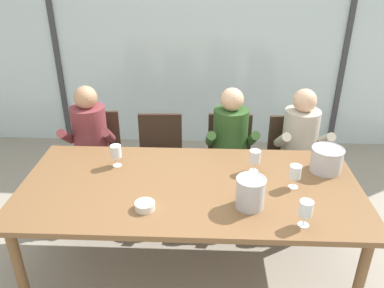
% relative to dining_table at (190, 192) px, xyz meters
% --- Properties ---
extents(ground, '(14.00, 14.00, 0.00)m').
position_rel_dining_table_xyz_m(ground, '(0.00, 1.00, -0.71)').
color(ground, '#9E9384').
extents(window_glass_panel, '(7.63, 0.03, 2.60)m').
position_rel_dining_table_xyz_m(window_glass_panel, '(0.00, 2.29, 0.59)').
color(window_glass_panel, silver).
rests_on(window_glass_panel, ground).
extents(window_mullion_left, '(0.06, 0.06, 2.60)m').
position_rel_dining_table_xyz_m(window_mullion_left, '(-1.72, 2.27, 0.59)').
color(window_mullion_left, '#38383D').
rests_on(window_mullion_left, ground).
extents(window_mullion_right, '(0.06, 0.06, 2.60)m').
position_rel_dining_table_xyz_m(window_mullion_right, '(1.72, 2.27, 0.59)').
color(window_mullion_right, '#38383D').
rests_on(window_mullion_right, ground).
extents(hillside_vineyard, '(13.63, 2.40, 1.51)m').
position_rel_dining_table_xyz_m(hillside_vineyard, '(0.00, 6.21, 0.04)').
color(hillside_vineyard, '#568942').
rests_on(hillside_vineyard, ground).
extents(dining_table, '(2.43, 1.13, 0.78)m').
position_rel_dining_table_xyz_m(dining_table, '(0.00, 0.00, 0.00)').
color(dining_table, brown).
rests_on(dining_table, ground).
extents(chair_near_curtain, '(0.48, 0.48, 0.88)m').
position_rel_dining_table_xyz_m(chair_near_curtain, '(-0.95, 1.00, -0.20)').
color(chair_near_curtain, '#332319').
rests_on(chair_near_curtain, ground).
extents(chair_left_of_center, '(0.46, 0.46, 0.88)m').
position_rel_dining_table_xyz_m(chair_left_of_center, '(-0.33, 0.97, -0.20)').
color(chair_left_of_center, '#332319').
rests_on(chair_left_of_center, ground).
extents(chair_center, '(0.45, 0.45, 0.88)m').
position_rel_dining_table_xyz_m(chair_center, '(0.33, 0.99, -0.20)').
color(chair_center, '#332319').
rests_on(chair_center, ground).
extents(chair_right_of_center, '(0.49, 0.49, 0.88)m').
position_rel_dining_table_xyz_m(chair_right_of_center, '(0.93, 0.98, -0.20)').
color(chair_right_of_center, '#332319').
rests_on(chair_right_of_center, ground).
extents(person_maroon_top, '(0.49, 0.63, 1.20)m').
position_rel_dining_table_xyz_m(person_maroon_top, '(-0.98, 0.84, -0.03)').
color(person_maroon_top, brown).
rests_on(person_maroon_top, ground).
extents(person_olive_shirt, '(0.47, 0.62, 1.20)m').
position_rel_dining_table_xyz_m(person_olive_shirt, '(0.34, 0.84, -0.03)').
color(person_olive_shirt, '#2D5123').
rests_on(person_olive_shirt, ground).
extents(person_beige_jumper, '(0.47, 0.62, 1.20)m').
position_rel_dining_table_xyz_m(person_beige_jumper, '(0.97, 0.84, -0.03)').
color(person_beige_jumper, '#B7AD9E').
rests_on(person_beige_jumper, ground).
extents(ice_bucket_primary, '(0.20, 0.20, 0.21)m').
position_rel_dining_table_xyz_m(ice_bucket_primary, '(0.40, -0.24, 0.17)').
color(ice_bucket_primary, '#B7B7BC').
rests_on(ice_bucket_primary, dining_table).
extents(ice_bucket_secondary, '(0.24, 0.24, 0.19)m').
position_rel_dining_table_xyz_m(ice_bucket_secondary, '(1.02, 0.24, 0.16)').
color(ice_bucket_secondary, '#B7B7BC').
rests_on(ice_bucket_secondary, dining_table).
extents(tasting_bowl, '(0.13, 0.13, 0.05)m').
position_rel_dining_table_xyz_m(tasting_bowl, '(-0.28, -0.30, 0.09)').
color(tasting_bowl, silver).
rests_on(tasting_bowl, dining_table).
extents(wine_glass_by_left_taster, '(0.08, 0.08, 0.17)m').
position_rel_dining_table_xyz_m(wine_glass_by_left_taster, '(-0.58, 0.25, 0.19)').
color(wine_glass_by_left_taster, silver).
rests_on(wine_glass_by_left_taster, dining_table).
extents(wine_glass_near_bucket, '(0.08, 0.08, 0.17)m').
position_rel_dining_table_xyz_m(wine_glass_near_bucket, '(0.71, -0.42, 0.18)').
color(wine_glass_near_bucket, silver).
rests_on(wine_glass_near_bucket, dining_table).
extents(wine_glass_center_pour, '(0.08, 0.08, 0.17)m').
position_rel_dining_table_xyz_m(wine_glass_center_pour, '(0.73, 0.00, 0.19)').
color(wine_glass_center_pour, silver).
rests_on(wine_glass_center_pour, dining_table).
extents(wine_glass_by_right_taster, '(0.08, 0.08, 0.17)m').
position_rel_dining_table_xyz_m(wine_glass_by_right_taster, '(0.47, 0.21, 0.19)').
color(wine_glass_by_right_taster, silver).
rests_on(wine_glass_by_right_taster, dining_table).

